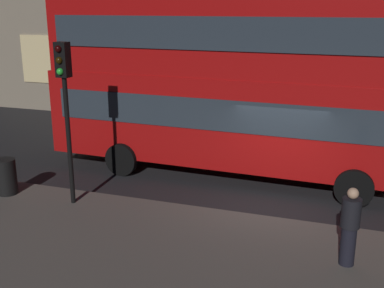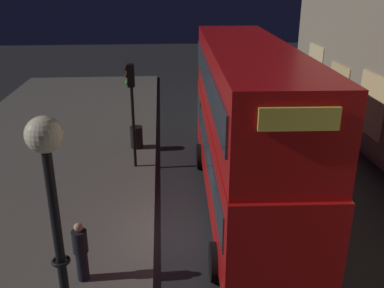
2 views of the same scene
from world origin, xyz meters
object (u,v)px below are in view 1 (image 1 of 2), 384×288
double_decker_bus (230,79)px  pedestrian (350,226)px  litter_bin (6,177)px  traffic_light_near_kerb (65,90)px

double_decker_bus → pedestrian: 6.36m
double_decker_bus → pedestrian: double_decker_bus is taller
double_decker_bus → litter_bin: (-5.28, -3.85, -2.39)m
traffic_light_near_kerb → pedestrian: traffic_light_near_kerb is taller
pedestrian → litter_bin: pedestrian is taller
traffic_light_near_kerb → pedestrian: (6.91, -0.94, -2.15)m
double_decker_bus → traffic_light_near_kerb: bearing=-128.3°
double_decker_bus → traffic_light_near_kerb: (-3.23, -3.82, 0.10)m
pedestrian → litter_bin: (-8.96, 0.92, -0.34)m
traffic_light_near_kerb → double_decker_bus: bearing=51.6°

